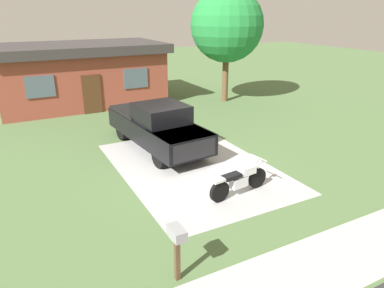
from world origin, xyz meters
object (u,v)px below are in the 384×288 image
Objects in this scene: motorcycle at (240,180)px; shade_tree at (227,25)px; pickup_truck at (156,125)px; mailbox at (177,240)px; neighbor_house at (81,74)px.

motorcycle is 0.33× the size of shade_tree.
motorcycle is 0.38× the size of pickup_truck.
mailbox is (-3.27, -2.45, 0.51)m from motorcycle.
shade_tree is (6.08, 10.32, 3.99)m from motorcycle.
mailbox reaches higher than motorcycle.
mailbox is 0.13× the size of neighbor_house.
neighbor_house is (-1.11, 8.92, 0.84)m from pickup_truck.
neighbor_house is at bearing 97.07° from pickup_truck.
shade_tree is 0.69× the size of neighbor_house.
pickup_truck is at bearing 70.66° from mailbox.
pickup_truck is 9.37m from shade_tree.
pickup_truck is (-0.70, 4.89, 0.48)m from motorcycle.
shade_tree is at bearing -23.86° from neighbor_house.
neighbor_house is (-1.80, 13.81, 1.32)m from motorcycle.
mailbox is (-2.57, -7.34, 0.03)m from pickup_truck.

